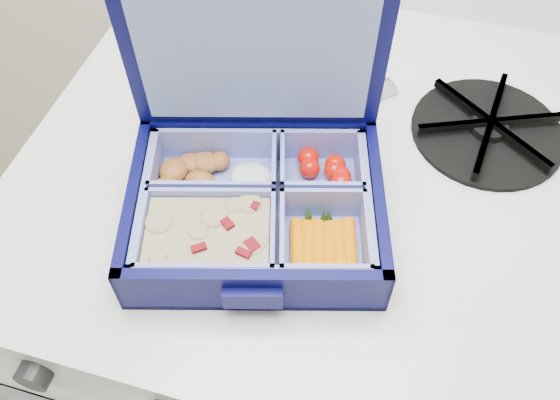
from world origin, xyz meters
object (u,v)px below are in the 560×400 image
(stove, at_px, (310,322))
(burner_grate, at_px, (489,126))
(bento_box, at_px, (256,208))
(fork, at_px, (321,116))

(stove, distance_m, burner_grate, 0.50)
(stove, height_order, burner_grate, burner_grate)
(stove, bearing_deg, burner_grate, 17.28)
(stove, xyz_separation_m, bento_box, (-0.04, -0.13, 0.49))
(stove, relative_size, bento_box, 4.02)
(fork, bearing_deg, burner_grate, 54.34)
(bento_box, distance_m, burner_grate, 0.27)
(burner_grate, bearing_deg, bento_box, -137.98)
(bento_box, bearing_deg, stove, 58.10)
(burner_grate, distance_m, fork, 0.18)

